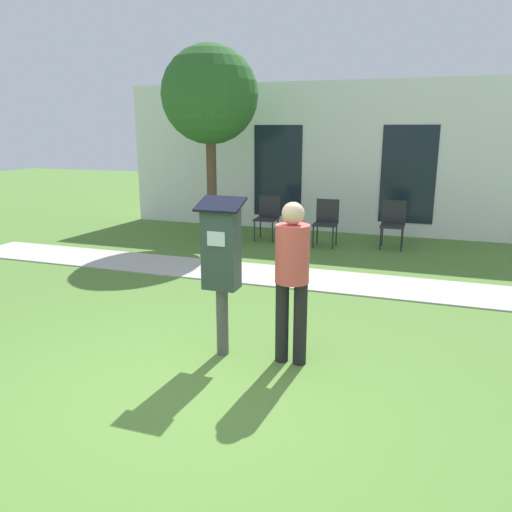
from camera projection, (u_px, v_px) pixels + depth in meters
The scene contains 9 objects.
ground_plane at pixel (190, 394), 4.30m from camera, with size 40.00×40.00×0.00m, color #517A33.
sidewalk at pixel (296, 278), 7.64m from camera, with size 12.00×1.10×0.02m.
building_facade at pixel (342, 159), 10.74m from camera, with size 10.00×0.26×3.20m.
parking_meter at pixel (221, 257), 4.83m from camera, with size 0.44×0.31×1.59m.
person_standing at pixel (292, 271), 4.67m from camera, with size 0.32×0.32×1.58m.
outdoor_chair_left at pixel (268, 214), 10.18m from camera, with size 0.44×0.44×0.90m.
outdoor_chair_middle at pixel (326, 219), 9.65m from camera, with size 0.44×0.44×0.90m.
outdoor_chair_right at pixel (393, 220), 9.48m from camera, with size 0.44×0.44×0.90m.
tree at pixel (210, 96), 9.74m from camera, with size 1.90×1.90×3.82m.
Camera 1 is at (1.80, -3.47, 2.22)m, focal length 35.00 mm.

